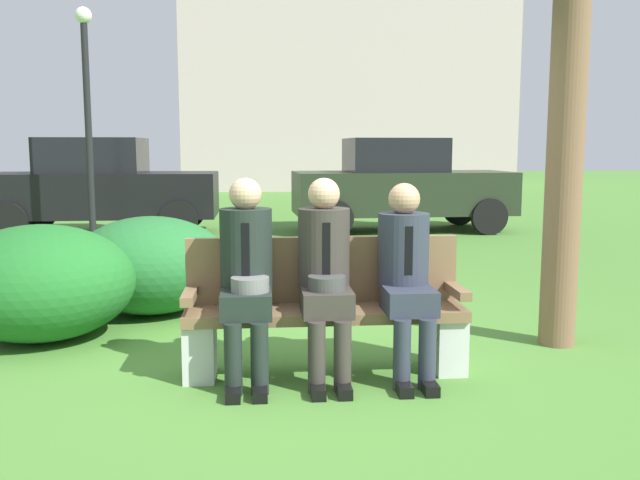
{
  "coord_description": "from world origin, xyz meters",
  "views": [
    {
      "loc": [
        -0.25,
        -4.64,
        1.5
      ],
      "look_at": [
        0.18,
        0.15,
        0.85
      ],
      "focal_mm": 38.21,
      "sensor_mm": 36.0,
      "label": 1
    }
  ],
  "objects_px": {
    "seated_man_middle": "(325,268)",
    "parked_car_far": "(400,185)",
    "street_lamp": "(87,103)",
    "seated_man_left": "(246,269)",
    "seated_man_right": "(406,269)",
    "park_bench": "(325,310)",
    "parked_car_near": "(101,187)",
    "building_backdrop": "(341,62)",
    "shrub_mid_lawn": "(151,265)",
    "shrub_near_bench": "(40,282)"
  },
  "relations": [
    {
      "from": "seated_man_middle",
      "to": "parked_car_far",
      "type": "relative_size",
      "value": 0.33
    },
    {
      "from": "seated_man_middle",
      "to": "street_lamp",
      "type": "relative_size",
      "value": 0.37
    },
    {
      "from": "seated_man_left",
      "to": "seated_man_middle",
      "type": "height_order",
      "value": "seated_man_left"
    },
    {
      "from": "seated_man_middle",
      "to": "seated_man_right",
      "type": "xyz_separation_m",
      "value": [
        0.53,
        0.0,
        -0.01
      ]
    },
    {
      "from": "park_bench",
      "to": "seated_man_left",
      "type": "xyz_separation_m",
      "value": [
        -0.52,
        -0.13,
        0.31
      ]
    },
    {
      "from": "parked_car_near",
      "to": "building_backdrop",
      "type": "xyz_separation_m",
      "value": [
        6.02,
        14.96,
        4.01
      ]
    },
    {
      "from": "seated_man_left",
      "to": "shrub_mid_lawn",
      "type": "bearing_deg",
      "value": 115.29
    },
    {
      "from": "seated_man_right",
      "to": "seated_man_middle",
      "type": "bearing_deg",
      "value": -179.77
    },
    {
      "from": "parked_car_far",
      "to": "building_backdrop",
      "type": "relative_size",
      "value": 0.32
    },
    {
      "from": "seated_man_middle",
      "to": "parked_car_far",
      "type": "height_order",
      "value": "parked_car_far"
    },
    {
      "from": "shrub_mid_lawn",
      "to": "parked_car_far",
      "type": "distance_m",
      "value": 6.97
    },
    {
      "from": "shrub_near_bench",
      "to": "building_backdrop",
      "type": "xyz_separation_m",
      "value": [
        5.0,
        21.7,
        4.39
      ]
    },
    {
      "from": "seated_man_left",
      "to": "street_lamp",
      "type": "xyz_separation_m",
      "value": [
        -2.41,
        6.12,
        1.44
      ]
    },
    {
      "from": "park_bench",
      "to": "parked_car_far",
      "type": "xyz_separation_m",
      "value": [
        2.14,
        7.76,
        0.42
      ]
    },
    {
      "from": "shrub_near_bench",
      "to": "seated_man_right",
      "type": "bearing_deg",
      "value": -22.27
    },
    {
      "from": "parked_car_far",
      "to": "parked_car_near",
      "type": "bearing_deg",
      "value": -179.52
    },
    {
      "from": "seated_man_left",
      "to": "shrub_near_bench",
      "type": "distance_m",
      "value": 1.98
    },
    {
      "from": "seated_man_left",
      "to": "parked_car_near",
      "type": "bearing_deg",
      "value": 108.65
    },
    {
      "from": "seated_man_left",
      "to": "parked_car_near",
      "type": "height_order",
      "value": "parked_car_near"
    },
    {
      "from": "seated_man_right",
      "to": "parked_car_near",
      "type": "height_order",
      "value": "parked_car_near"
    },
    {
      "from": "building_backdrop",
      "to": "seated_man_right",
      "type": "bearing_deg",
      "value": -95.84
    },
    {
      "from": "seated_man_middle",
      "to": "seated_man_right",
      "type": "distance_m",
      "value": 0.53
    },
    {
      "from": "shrub_near_bench",
      "to": "parked_car_far",
      "type": "xyz_separation_m",
      "value": [
        4.28,
        6.79,
        0.38
      ]
    },
    {
      "from": "seated_man_middle",
      "to": "park_bench",
      "type": "bearing_deg",
      "value": 86.09
    },
    {
      "from": "park_bench",
      "to": "seated_man_left",
      "type": "relative_size",
      "value": 1.41
    },
    {
      "from": "shrub_near_bench",
      "to": "shrub_mid_lawn",
      "type": "distance_m",
      "value": 1.09
    },
    {
      "from": "building_backdrop",
      "to": "street_lamp",
      "type": "bearing_deg",
      "value": -109.13
    },
    {
      "from": "seated_man_left",
      "to": "shrub_mid_lawn",
      "type": "distance_m",
      "value": 2.13
    },
    {
      "from": "shrub_mid_lawn",
      "to": "parked_car_near",
      "type": "bearing_deg",
      "value": 106.39
    },
    {
      "from": "seated_man_left",
      "to": "park_bench",
      "type": "bearing_deg",
      "value": 14.06
    },
    {
      "from": "seated_man_left",
      "to": "seated_man_right",
      "type": "distance_m",
      "value": 1.04
    },
    {
      "from": "seated_man_right",
      "to": "shrub_mid_lawn",
      "type": "relative_size",
      "value": 0.9
    },
    {
      "from": "shrub_near_bench",
      "to": "parked_car_near",
      "type": "xyz_separation_m",
      "value": [
        -1.02,
        6.75,
        0.38
      ]
    },
    {
      "from": "shrub_mid_lawn",
      "to": "building_backdrop",
      "type": "xyz_separation_m",
      "value": [
        4.28,
        20.89,
        4.4
      ]
    },
    {
      "from": "park_bench",
      "to": "shrub_near_bench",
      "type": "bearing_deg",
      "value": 155.78
    },
    {
      "from": "shrub_near_bench",
      "to": "street_lamp",
      "type": "relative_size",
      "value": 0.41
    },
    {
      "from": "seated_man_middle",
      "to": "shrub_mid_lawn",
      "type": "height_order",
      "value": "seated_man_middle"
    },
    {
      "from": "seated_man_right",
      "to": "park_bench",
      "type": "bearing_deg",
      "value": 166.29
    },
    {
      "from": "seated_man_left",
      "to": "seated_man_right",
      "type": "xyz_separation_m",
      "value": [
        1.04,
        0.0,
        -0.02
      ]
    },
    {
      "from": "seated_man_right",
      "to": "parked_car_far",
      "type": "distance_m",
      "value": 8.05
    },
    {
      "from": "seated_man_middle",
      "to": "street_lamp",
      "type": "bearing_deg",
      "value": 115.5
    },
    {
      "from": "seated_man_middle",
      "to": "shrub_near_bench",
      "type": "xyz_separation_m",
      "value": [
        -2.14,
        1.1,
        -0.27
      ]
    },
    {
      "from": "park_bench",
      "to": "seated_man_right",
      "type": "distance_m",
      "value": 0.61
    },
    {
      "from": "shrub_near_bench",
      "to": "parked_car_far",
      "type": "bearing_deg",
      "value": 57.75
    },
    {
      "from": "seated_man_right",
      "to": "parked_car_far",
      "type": "height_order",
      "value": "parked_car_far"
    },
    {
      "from": "seated_man_left",
      "to": "shrub_near_bench",
      "type": "bearing_deg",
      "value": 146.1
    },
    {
      "from": "parked_car_far",
      "to": "street_lamp",
      "type": "relative_size",
      "value": 1.12
    },
    {
      "from": "street_lamp",
      "to": "parked_car_near",
      "type": "bearing_deg",
      "value": 97.83
    },
    {
      "from": "parked_car_near",
      "to": "parked_car_far",
      "type": "height_order",
      "value": "same"
    },
    {
      "from": "seated_man_right",
      "to": "building_backdrop",
      "type": "xyz_separation_m",
      "value": [
        2.33,
        22.8,
        4.13
      ]
    }
  ]
}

